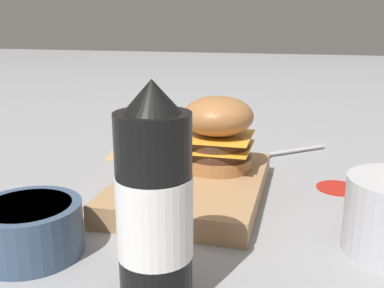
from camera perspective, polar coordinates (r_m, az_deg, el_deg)
ground_plane at (r=0.68m, az=0.24°, el=-7.13°), size 6.00×6.00×0.00m
serving_board at (r=0.69m, az=0.00°, el=-5.35°), size 0.29×0.21×0.03m
burger at (r=0.70m, az=3.29°, el=1.50°), size 0.11×0.11×0.11m
ketchup_bottle at (r=0.41m, az=-4.78°, el=-7.98°), size 0.07×0.07×0.21m
side_bowl at (r=0.55m, az=-19.96°, el=-9.97°), size 0.12×0.12×0.06m
spoon at (r=0.90m, az=10.15°, el=-1.24°), size 0.13×0.15×0.01m
ketchup_puddle at (r=0.76m, az=18.09°, el=-5.27°), size 0.07×0.07×0.00m
parchment_square at (r=0.92m, az=-6.73°, el=-1.04°), size 0.14×0.14×0.00m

